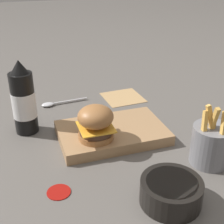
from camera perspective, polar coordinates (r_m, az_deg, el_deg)
The scene contains 9 objects.
ground_plane at distance 0.84m, azimuth 0.35°, elevation -6.21°, with size 6.00×6.00×0.00m, color #5B5651.
serving_board at distance 0.87m, azimuth 0.00°, elevation -3.80°, with size 0.29×0.19×0.03m.
burger at distance 0.80m, azimuth -3.01°, elevation -1.90°, with size 0.09×0.09×0.09m.
ketchup_bottle at distance 0.90m, azimuth -15.85°, elevation 1.94°, with size 0.07×0.07×0.21m.
fries_basket at distance 0.79m, azimuth 17.66°, elevation -5.64°, with size 0.10×0.10×0.16m.
side_bowl at distance 0.67m, azimuth 10.74°, elevation -14.03°, with size 0.13×0.13×0.05m.
spoon at distance 1.08m, azimuth -10.48°, elevation 1.54°, with size 0.16×0.03×0.01m.
ketchup_puddle at distance 0.71m, azimuth -9.71°, elevation -14.18°, with size 0.05×0.05×0.00m.
parchment_square at distance 1.12m, azimuth 2.01°, elevation 2.71°, with size 0.14×0.14×0.00m.
Camera 1 is at (-0.23, -0.67, 0.46)m, focal length 50.00 mm.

